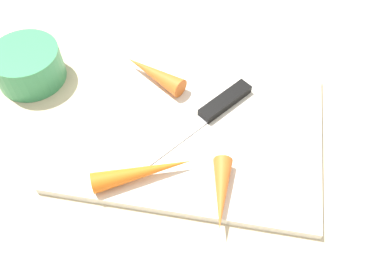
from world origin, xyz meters
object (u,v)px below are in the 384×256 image
at_px(cutting_board, 192,131).
at_px(small_bowl, 28,65).
at_px(knife, 219,106).
at_px(carrot_medium, 154,73).
at_px(carrot_longest, 143,172).
at_px(carrot_shortest, 221,193).

relative_size(cutting_board, small_bowl, 3.46).
distance_m(knife, carrot_medium, 0.11).
relative_size(carrot_longest, small_bowl, 1.24).
bearing_deg(cutting_board, carrot_longest, -118.22).
bearing_deg(carrot_medium, cutting_board, 159.14).
relative_size(knife, carrot_longest, 1.32).
distance_m(knife, carrot_shortest, 0.14).
xyz_separation_m(carrot_longest, small_bowl, (-0.22, 0.15, 0.00)).
height_order(knife, carrot_shortest, carrot_shortest).
bearing_deg(carrot_shortest, cutting_board, -156.78).
xyz_separation_m(knife, small_bowl, (-0.30, 0.02, 0.01)).
distance_m(carrot_medium, carrot_longest, 0.17).
bearing_deg(cutting_board, knife, 52.52).
bearing_deg(carrot_longest, knife, 33.63).
distance_m(carrot_medium, carrot_shortest, 0.22).
relative_size(knife, carrot_medium, 1.63).
xyz_separation_m(cutting_board, carrot_medium, (-0.07, 0.08, 0.02)).
bearing_deg(cutting_board, small_bowl, 166.67).
bearing_deg(small_bowl, cutting_board, -13.33).
bearing_deg(knife, carrot_medium, -72.94).
bearing_deg(carrot_medium, small_bowl, 32.38).
height_order(knife, small_bowl, small_bowl).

